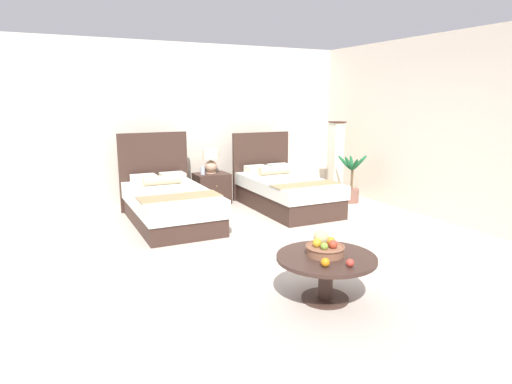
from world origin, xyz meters
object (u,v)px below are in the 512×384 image
object	(u,v)px
floor_lamp_corner	(336,159)
loose_orange	(325,262)
bed_near_corner	(285,191)
vase	(203,171)
bed_near_window	(169,203)
coffee_table	(326,266)
potted_palm	(352,186)
loose_apple	(350,263)
table_lamp	(211,159)
fruit_bowl	(324,247)
nightstand	(212,188)

from	to	relation	value
floor_lamp_corner	loose_orange	bearing A→B (deg)	-127.28
bed_near_corner	loose_orange	xyz separation A→B (m)	(-1.58, -3.45, 0.17)
vase	loose_orange	world-z (taller)	vase
bed_near_window	coffee_table	bearing A→B (deg)	-79.59
floor_lamp_corner	potted_palm	xyz separation A→B (m)	(-0.05, -0.56, -0.42)
potted_palm	vase	bearing A→B (deg)	157.42
loose_orange	loose_apple	bearing A→B (deg)	-26.71
table_lamp	fruit_bowl	bearing A→B (deg)	-96.00
bed_near_corner	fruit_bowl	world-z (taller)	bed_near_corner
vase	potted_palm	world-z (taller)	potted_palm
bed_near_corner	fruit_bowl	size ratio (longest dim) A/B	5.59
bed_near_window	potted_palm	distance (m)	3.34
bed_near_corner	nightstand	xyz separation A→B (m)	(-0.98, 0.93, -0.04)
nightstand	table_lamp	world-z (taller)	table_lamp
fruit_bowl	loose_orange	world-z (taller)	fruit_bowl
bed_near_corner	fruit_bowl	bearing A→B (deg)	-113.89
loose_apple	floor_lamp_corner	world-z (taller)	floor_lamp_corner
nightstand	vase	size ratio (longest dim) A/B	4.33
nightstand	potted_palm	size ratio (longest dim) A/B	0.68
bed_near_corner	loose_orange	distance (m)	3.80
table_lamp	coffee_table	xyz separation A→B (m)	(-0.44, -4.19, -0.47)
vase	coffee_table	bearing A→B (deg)	-93.65
coffee_table	potted_palm	size ratio (longest dim) A/B	1.06
nightstand	potted_palm	world-z (taller)	potted_palm
table_lamp	floor_lamp_corner	distance (m)	2.40
nightstand	floor_lamp_corner	size ratio (longest dim) A/B	0.41
vase	floor_lamp_corner	bearing A→B (deg)	-10.53
table_lamp	bed_near_window	bearing A→B (deg)	-137.54
bed_near_window	coffee_table	xyz separation A→B (m)	(0.60, -3.24, 0.03)
vase	nightstand	bearing A→B (deg)	12.67
bed_near_corner	floor_lamp_corner	world-z (taller)	floor_lamp_corner
fruit_bowl	potted_palm	bearing A→B (deg)	48.19
bed_near_window	vase	xyz separation A→B (m)	(0.86, 0.89, 0.31)
coffee_table	table_lamp	bearing A→B (deg)	83.99
nightstand	coffee_table	distance (m)	4.19
bed_near_window	floor_lamp_corner	world-z (taller)	floor_lamp_corner
table_lamp	potted_palm	bearing A→B (deg)	-25.37
loose_orange	floor_lamp_corner	xyz separation A→B (m)	(2.95, 3.87, 0.24)
loose_apple	potted_palm	size ratio (longest dim) A/B	0.08
table_lamp	coffee_table	size ratio (longest dim) A/B	0.47
loose_orange	floor_lamp_corner	world-z (taller)	floor_lamp_corner
floor_lamp_corner	potted_palm	size ratio (longest dim) A/B	1.64
loose_orange	potted_palm	bearing A→B (deg)	48.77
bed_near_corner	loose_apple	distance (m)	3.81
vase	bed_near_corner	bearing A→B (deg)	-37.68
loose_apple	fruit_bowl	bearing A→B (deg)	93.56
fruit_bowl	floor_lamp_corner	distance (m)	4.57
coffee_table	floor_lamp_corner	world-z (taller)	floor_lamp_corner
vase	potted_palm	size ratio (longest dim) A/B	0.16
nightstand	table_lamp	xyz separation A→B (m)	(0.00, 0.02, 0.53)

